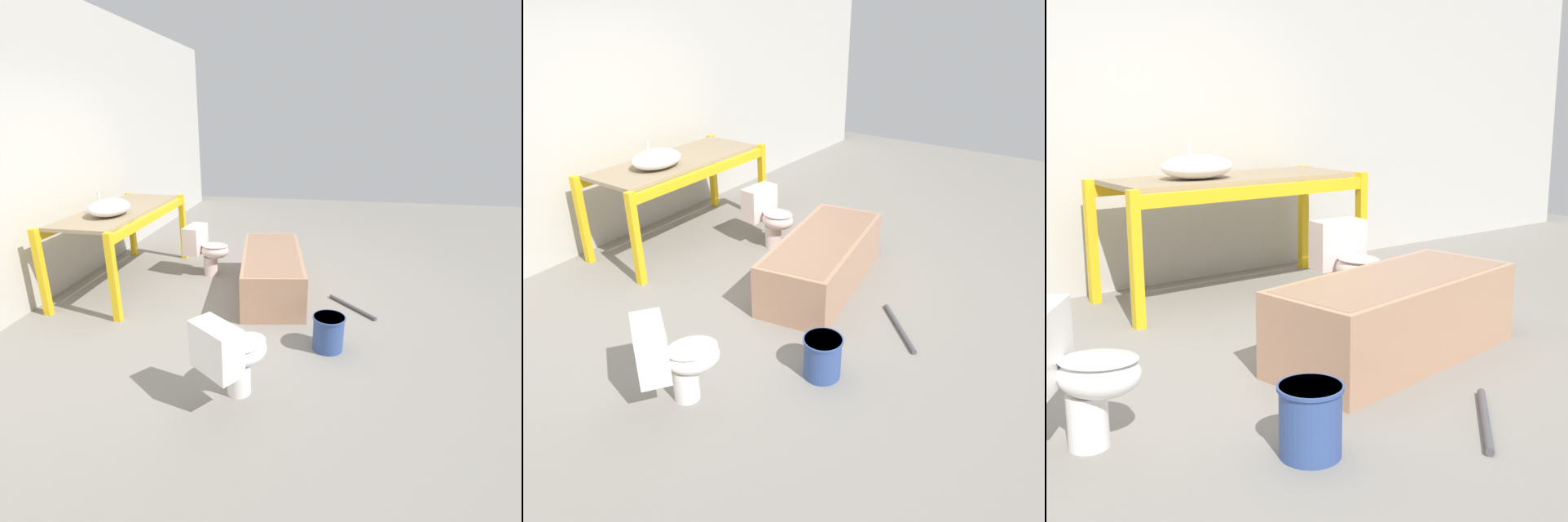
% 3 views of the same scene
% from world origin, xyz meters
% --- Properties ---
extents(ground_plane, '(12.00, 12.00, 0.00)m').
position_xyz_m(ground_plane, '(0.00, 0.00, 0.00)').
color(ground_plane, gray).
extents(warehouse_wall_rear, '(10.80, 0.08, 3.20)m').
position_xyz_m(warehouse_wall_rear, '(0.00, 2.16, 1.60)').
color(warehouse_wall_rear, beige).
rests_on(warehouse_wall_rear, ground_plane).
extents(shelving_rack, '(1.98, 0.84, 0.91)m').
position_xyz_m(shelving_rack, '(0.53, 1.51, 0.78)').
color(shelving_rack, yellow).
rests_on(shelving_rack, ground_plane).
extents(sink_basin, '(0.53, 0.40, 0.26)m').
position_xyz_m(sink_basin, '(0.21, 1.44, 1.00)').
color(sink_basin, white).
rests_on(sink_basin, shelving_rack).
extents(bathtub_main, '(1.65, 0.90, 0.48)m').
position_xyz_m(bathtub_main, '(0.52, -0.29, 0.28)').
color(bathtub_main, tan).
rests_on(bathtub_main, ground_plane).
extents(toilet_near, '(0.62, 0.58, 0.63)m').
position_xyz_m(toilet_near, '(-1.35, -0.28, 0.36)').
color(toilet_near, white).
rests_on(toilet_near, ground_plane).
extents(toilet_far, '(0.39, 0.56, 0.63)m').
position_xyz_m(toilet_far, '(0.94, 0.63, 0.36)').
color(toilet_far, silver).
rests_on(toilet_far, ground_plane).
extents(bucket_white, '(0.28, 0.28, 0.31)m').
position_xyz_m(bucket_white, '(-0.59, -0.95, 0.16)').
color(bucket_white, '#334C8C').
rests_on(bucket_white, ground_plane).
extents(loose_pipe, '(0.51, 0.48, 0.04)m').
position_xyz_m(loose_pipe, '(0.24, -1.18, 0.02)').
color(loose_pipe, '#4C4C51').
rests_on(loose_pipe, ground_plane).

